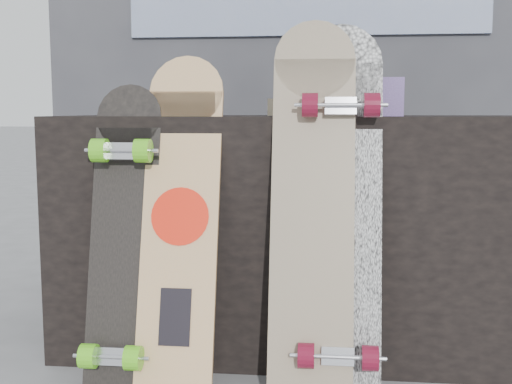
# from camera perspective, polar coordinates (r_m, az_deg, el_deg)

# --- Properties ---
(vendor_table) EXTENTS (1.60, 0.60, 0.80)m
(vendor_table) POSITION_cam_1_polar(r_m,az_deg,el_deg) (2.24, 3.74, -3.53)
(vendor_table) COLOR black
(vendor_table) RESTS_ON ground
(booth) EXTENTS (2.40, 0.22, 2.20)m
(booth) POSITION_cam_1_polar(r_m,az_deg,el_deg) (3.06, 4.56, 12.56)
(booth) COLOR #37373C
(booth) RESTS_ON ground
(merch_box_purple) EXTENTS (0.18, 0.12, 0.10)m
(merch_box_purple) POSITION_cam_1_polar(r_m,az_deg,el_deg) (2.32, -5.58, 8.02)
(merch_box_purple) COLOR #4D3A77
(merch_box_purple) RESTS_ON vendor_table
(merch_box_small) EXTENTS (0.14, 0.14, 0.12)m
(merch_box_small) POSITION_cam_1_polar(r_m,az_deg,el_deg) (2.11, 10.90, 8.27)
(merch_box_small) COLOR #4D3A77
(merch_box_small) RESTS_ON vendor_table
(merch_box_flat) EXTENTS (0.22, 0.10, 0.06)m
(merch_box_flat) POSITION_cam_1_polar(r_m,az_deg,el_deg) (2.35, 3.84, 7.54)
(merch_box_flat) COLOR #D1B78C
(merch_box_flat) RESTS_ON vendor_table
(longboard_geisha) EXTENTS (0.23, 0.30, 0.99)m
(longboard_geisha) POSITION_cam_1_polar(r_m,az_deg,el_deg) (1.91, -6.71, -1.77)
(longboard_geisha) COLOR tan
(longboard_geisha) RESTS_ON ground
(longboard_celtic) EXTENTS (0.24, 0.29, 1.09)m
(longboard_celtic) POSITION_cam_1_polar(r_m,az_deg,el_deg) (1.85, 5.06, -0.25)
(longboard_celtic) COLOR beige
(longboard_celtic) RESTS_ON ground
(longboard_cascadia) EXTENTS (0.24, 0.31, 1.08)m
(longboard_cascadia) POSITION_cam_1_polar(r_m,az_deg,el_deg) (1.86, 7.41, -0.91)
(longboard_cascadia) COLOR white
(longboard_cascadia) RESTS_ON ground
(skateboard_dark) EXTENTS (0.20, 0.29, 0.90)m
(skateboard_dark) POSITION_cam_1_polar(r_m,az_deg,el_deg) (1.94, -11.80, -3.53)
(skateboard_dark) COLOR black
(skateboard_dark) RESTS_ON ground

